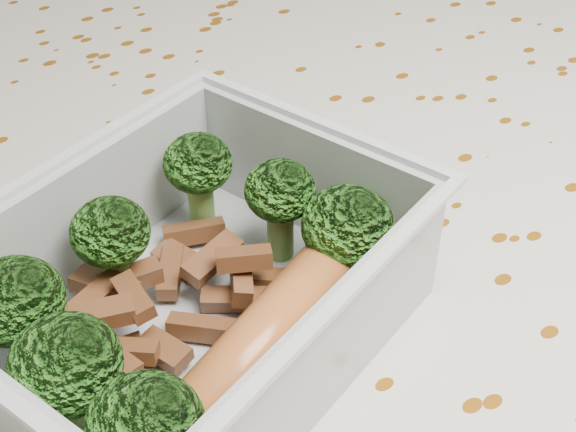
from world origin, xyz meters
TOP-DOWN VIEW (x-y plane):
  - dining_table at (0.00, 0.00)m, footprint 1.40×0.90m
  - tablecloth at (0.00, 0.00)m, footprint 1.46×0.96m
  - lunch_container at (-0.06, -0.02)m, footprint 0.22×0.19m
  - broccoli_florets at (-0.07, -0.02)m, footprint 0.17×0.15m
  - meat_pile at (-0.06, -0.01)m, footprint 0.11×0.09m
  - sausage at (-0.04, -0.06)m, footprint 0.16×0.07m

SIDE VIEW (x-z plane):
  - dining_table at x=0.00m, z-range 0.29..1.04m
  - tablecloth at x=0.00m, z-range 0.62..0.81m
  - meat_pile at x=-0.06m, z-range 0.76..0.79m
  - lunch_container at x=-0.06m, z-range 0.75..0.81m
  - sausage at x=-0.04m, z-range 0.77..0.80m
  - broccoli_florets at x=-0.07m, z-range 0.77..0.82m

